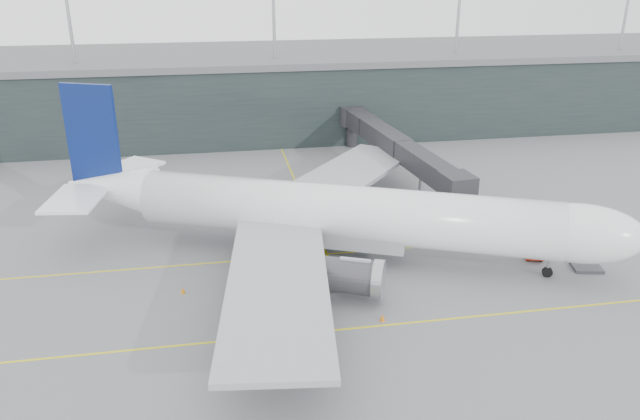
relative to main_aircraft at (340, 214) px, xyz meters
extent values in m
plane|color=#535358|center=(-6.35, 4.67, -5.23)|extent=(320.00, 320.00, 0.00)
cube|color=yellow|center=(-6.35, 0.67, -5.22)|extent=(160.00, 0.25, 0.02)
cube|color=yellow|center=(-6.35, -15.33, -5.22)|extent=(160.00, 0.25, 0.02)
cube|color=yellow|center=(-1.35, 24.67, -5.22)|extent=(0.25, 60.00, 0.02)
cube|color=black|center=(-6.35, 62.67, 1.77)|extent=(240.00, 35.00, 14.00)
cube|color=#555759|center=(-6.35, 62.67, 9.37)|extent=(240.00, 36.00, 1.20)
cylinder|color=#9E9EA3|center=(-36.35, 52.67, 16.77)|extent=(0.60, 0.60, 14.00)
cylinder|color=#9E9EA3|center=(-1.35, 52.67, 16.77)|extent=(0.60, 0.60, 14.00)
cylinder|color=#9E9EA3|center=(33.65, 52.67, 16.77)|extent=(0.60, 0.60, 14.00)
cylinder|color=#9E9EA3|center=(68.65, 52.67, 16.77)|extent=(0.60, 0.60, 14.00)
cylinder|color=white|center=(0.43, -0.19, 0.17)|extent=(45.57, 24.26, 6.32)
ellipsoid|color=white|center=(23.38, -10.01, 0.17)|extent=(14.68, 11.03, 6.32)
cone|color=white|center=(-26.26, 11.25, 0.88)|extent=(12.69, 9.99, 6.06)
cube|color=#979BA0|center=(-0.50, 0.22, -2.28)|extent=(16.99, 11.10, 2.04)
cube|color=black|center=(26.94, -11.54, 1.19)|extent=(3.26, 3.69, 0.82)
cube|color=#979BA0|center=(-8.59, -13.50, -0.85)|extent=(12.79, 30.46, 0.56)
cylinder|color=#3D3C42|center=(-1.50, -9.89, -2.58)|extent=(7.96, 6.09, 3.57)
cube|color=#979BA0|center=(3.84, 15.53, -0.85)|extent=(25.78, 28.69, 0.56)
cylinder|color=#3D3C42|center=(6.12, 7.91, -2.58)|extent=(7.96, 6.09, 3.57)
cube|color=navy|center=(-27.66, 11.85, 7.30)|extent=(6.29, 3.08, 12.23)
cube|color=white|center=(-29.40, 6.50, 1.39)|extent=(6.85, 9.87, 0.36)
cube|color=white|center=(-24.99, 16.80, 1.39)|extent=(10.07, 10.67, 0.36)
cylinder|color=black|center=(21.04, -9.01, -4.67)|extent=(1.19, 0.82, 1.12)
cylinder|color=#9E9EA3|center=(21.04, -9.01, -3.91)|extent=(0.31, 0.31, 2.65)
cylinder|color=black|center=(-5.24, -3.08, -4.57)|extent=(1.42, 0.99, 1.32)
cylinder|color=black|center=(-1.39, 5.91, -4.57)|extent=(1.42, 0.99, 1.32)
cube|color=#26262A|center=(15.93, 5.05, 0.48)|extent=(4.07, 4.48, 3.20)
cube|color=#26262A|center=(14.92, 14.48, 0.48)|extent=(4.43, 15.07, 2.86)
cube|color=#26262A|center=(13.33, 29.24, 0.48)|extent=(4.71, 15.10, 2.97)
cube|color=#26262A|center=(11.74, 44.00, 0.48)|extent=(4.99, 15.13, 3.08)
cylinder|color=#9E9EA3|center=(14.83, 15.27, -3.06)|extent=(0.57, 0.57, 4.34)
cube|color=#3D3C42|center=(14.83, 15.27, -4.83)|extent=(2.45, 1.95, 0.80)
cylinder|color=#26262A|center=(15.93, 45.17, 0.48)|extent=(4.57, 4.57, 3.43)
cylinder|color=#26262A|center=(15.93, 45.17, -3.18)|extent=(2.06, 2.06, 4.11)
cube|color=red|center=(21.66, -4.91, -4.48)|extent=(2.22, 1.74, 1.16)
cylinder|color=black|center=(20.86, -5.14, -5.05)|extent=(0.38, 0.23, 0.36)
cylinder|color=black|center=(22.22, -5.53, -5.05)|extent=(0.38, 0.23, 0.36)
cylinder|color=black|center=(21.10, -4.28, -5.05)|extent=(0.38, 0.23, 0.36)
cylinder|color=black|center=(22.47, -4.68, -5.05)|extent=(0.38, 0.23, 0.36)
cube|color=#343338|center=(26.34, -8.06, -5.05)|extent=(3.54, 3.07, 0.31)
cube|color=#3D3C42|center=(-12.84, 14.62, -5.09)|extent=(2.38, 2.16, 0.19)
cube|color=#A9ACB5|center=(-12.84, 14.62, -4.21)|extent=(1.98, 1.93, 1.45)
cube|color=#253C91|center=(-12.84, 14.62, -3.46)|extent=(2.05, 1.99, 0.08)
cube|color=#3D3C42|center=(-9.84, 17.01, -5.10)|extent=(2.13, 1.89, 0.18)
cube|color=#ABAEB7|center=(-9.84, 17.01, -4.29)|extent=(1.76, 1.70, 1.35)
cube|color=#253C91|center=(-9.84, 17.01, -3.58)|extent=(1.82, 1.76, 0.07)
cube|color=#3D3C42|center=(-6.27, 16.18, -5.07)|extent=(2.68, 2.40, 0.22)
cube|color=silver|center=(-6.27, 16.18, -4.07)|extent=(2.22, 2.15, 1.67)
cube|color=#253C91|center=(-6.27, 16.18, -3.20)|extent=(2.29, 2.22, 0.09)
cone|color=orange|center=(27.34, -1.32, -4.92)|extent=(0.39, 0.39, 0.62)
cone|color=#D2680B|center=(1.16, -14.52, -4.84)|extent=(0.49, 0.49, 0.78)
cone|color=#FB410D|center=(0.80, 13.91, -4.91)|extent=(0.40, 0.40, 0.64)
cone|color=orange|center=(-17.61, -5.79, -4.87)|extent=(0.46, 0.46, 0.73)
camera|label=1|loc=(-13.58, -63.69, 26.42)|focal=35.00mm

